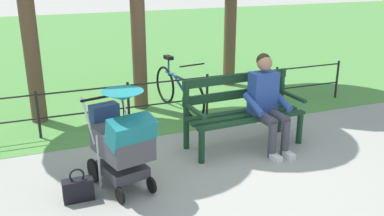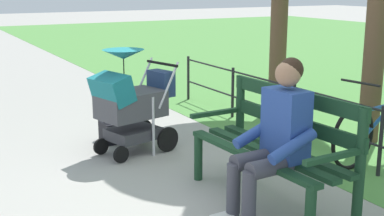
% 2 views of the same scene
% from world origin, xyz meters
% --- Properties ---
extents(ground_plane, '(60.00, 60.00, 0.00)m').
position_xyz_m(ground_plane, '(0.00, 0.00, 0.00)').
color(ground_plane, '#9E9B93').
extents(grass_lawn, '(40.00, 16.00, 0.01)m').
position_xyz_m(grass_lawn, '(0.00, -8.80, 0.00)').
color(grass_lawn, '#518E42').
rests_on(grass_lawn, ground).
extents(park_bench, '(1.62, 0.67, 0.96)m').
position_xyz_m(park_bench, '(-0.63, -0.12, 0.53)').
color(park_bench, '#193D23').
rests_on(park_bench, ground).
extents(person_on_bench, '(0.55, 0.74, 1.28)m').
position_xyz_m(person_on_bench, '(-0.88, 0.11, 0.68)').
color(person_on_bench, '#42424C').
rests_on(person_on_bench, ground).
extents(stroller, '(0.69, 0.97, 1.15)m').
position_xyz_m(stroller, '(1.15, 0.49, 0.59)').
color(stroller, black).
rests_on(stroller, ground).
extents(handbag, '(0.32, 0.14, 0.37)m').
position_xyz_m(handbag, '(1.67, 0.57, 0.13)').
color(handbag, black).
rests_on(handbag, ground).
extents(park_fence, '(6.55, 0.04, 0.70)m').
position_xyz_m(park_fence, '(0.00, -1.34, 0.42)').
color(park_fence, black).
rests_on(park_fence, ground).
extents(bicycle, '(0.44, 1.65, 0.89)m').
position_xyz_m(bicycle, '(-0.30, -1.76, 0.36)').
color(bicycle, black).
rests_on(bicycle, ground).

